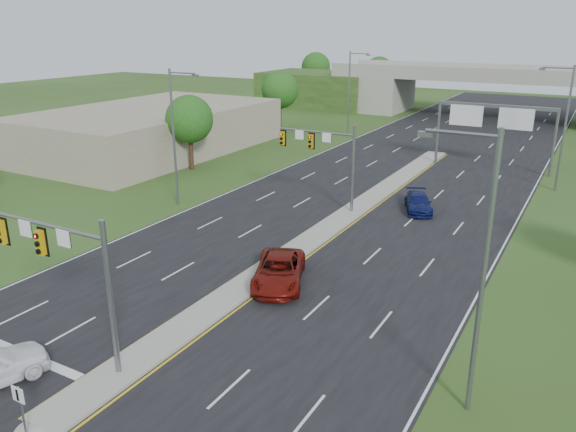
% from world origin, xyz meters
% --- Properties ---
extents(ground, '(240.00, 240.00, 0.00)m').
position_xyz_m(ground, '(0.00, 0.00, 0.00)').
color(ground, '#2D4017').
rests_on(ground, ground).
extents(road, '(24.00, 160.00, 0.02)m').
position_xyz_m(road, '(0.00, 35.00, 0.01)').
color(road, black).
rests_on(road, ground).
extents(median, '(2.00, 54.00, 0.16)m').
position_xyz_m(median, '(0.00, 23.00, 0.10)').
color(median, gray).
rests_on(median, road).
extents(median_nose, '(2.00, 2.00, 0.16)m').
position_xyz_m(median_nose, '(0.00, -4.00, 0.10)').
color(median_nose, gray).
rests_on(median_nose, road).
extents(lane_markings, '(23.72, 160.00, 0.01)m').
position_xyz_m(lane_markings, '(-0.60, 28.91, 0.02)').
color(lane_markings, gold).
rests_on(lane_markings, road).
extents(signal_mast_near, '(6.62, 0.60, 7.00)m').
position_xyz_m(signal_mast_near, '(-2.26, -0.07, 4.73)').
color(signal_mast_near, slate).
rests_on(signal_mast_near, ground).
extents(signal_mast_far, '(6.62, 0.60, 7.00)m').
position_xyz_m(signal_mast_far, '(-2.26, 24.93, 4.73)').
color(signal_mast_far, slate).
rests_on(signal_mast_far, ground).
extents(keep_right_sign, '(0.60, 0.13, 2.20)m').
position_xyz_m(keep_right_sign, '(0.00, -4.53, 1.52)').
color(keep_right_sign, slate).
rests_on(keep_right_sign, ground).
extents(sign_gantry, '(11.58, 0.44, 6.67)m').
position_xyz_m(sign_gantry, '(6.68, 44.92, 5.24)').
color(sign_gantry, slate).
rests_on(sign_gantry, ground).
extents(overpass, '(80.00, 14.00, 8.10)m').
position_xyz_m(overpass, '(0.00, 80.00, 3.55)').
color(overpass, gray).
rests_on(overpass, ground).
extents(lightpole_l_mid, '(2.85, 0.25, 11.00)m').
position_xyz_m(lightpole_l_mid, '(-13.30, 20.00, 6.10)').
color(lightpole_l_mid, slate).
rests_on(lightpole_l_mid, ground).
extents(lightpole_l_far, '(2.85, 0.25, 11.00)m').
position_xyz_m(lightpole_l_far, '(-13.30, 55.00, 6.10)').
color(lightpole_l_far, slate).
rests_on(lightpole_l_far, ground).
extents(lightpole_r_near, '(2.85, 0.25, 11.00)m').
position_xyz_m(lightpole_r_near, '(13.30, 5.00, 6.10)').
color(lightpole_r_near, slate).
rests_on(lightpole_r_near, ground).
extents(lightpole_r_far, '(2.85, 0.25, 11.00)m').
position_xyz_m(lightpole_r_far, '(13.30, 40.00, 6.10)').
color(lightpole_r_far, slate).
rests_on(lightpole_r_far, ground).
extents(tree_l_near, '(4.80, 4.80, 7.60)m').
position_xyz_m(tree_l_near, '(-20.00, 30.00, 5.18)').
color(tree_l_near, '#382316').
rests_on(tree_l_near, ground).
extents(tree_l_mid, '(5.20, 5.20, 8.12)m').
position_xyz_m(tree_l_mid, '(-24.00, 55.00, 5.51)').
color(tree_l_mid, '#382316').
rests_on(tree_l_mid, ground).
extents(tree_back_a, '(6.00, 6.00, 8.85)m').
position_xyz_m(tree_back_a, '(-38.00, 94.00, 5.84)').
color(tree_back_a, '#382316').
rests_on(tree_back_a, ground).
extents(tree_back_b, '(5.60, 5.60, 8.32)m').
position_xyz_m(tree_back_b, '(-24.00, 94.00, 5.51)').
color(tree_back_b, '#382316').
rests_on(tree_back_b, ground).
extents(commercial_building, '(18.00, 30.00, 5.00)m').
position_xyz_m(commercial_building, '(-30.00, 35.00, 2.50)').
color(commercial_building, gray).
rests_on(commercial_building, ground).
extents(car_far_a, '(4.79, 6.41, 1.62)m').
position_xyz_m(car_far_a, '(1.50, 11.01, 0.83)').
color(car_far_a, '#67100A').
rests_on(car_far_a, road).
extents(car_far_b, '(3.59, 5.05, 1.36)m').
position_xyz_m(car_far_b, '(4.47, 28.06, 0.70)').
color(car_far_b, '#0C1349').
rests_on(car_far_b, road).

